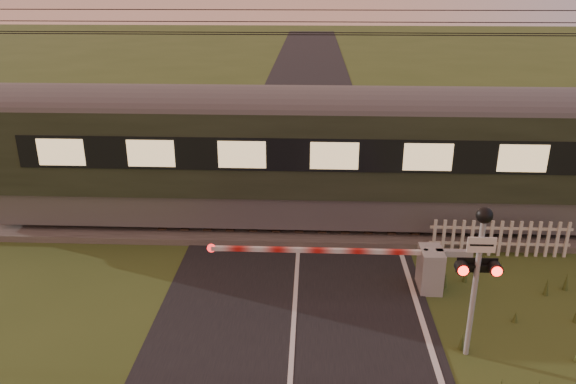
{
  "coord_description": "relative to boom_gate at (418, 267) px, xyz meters",
  "views": [
    {
      "loc": [
        0.33,
        -8.91,
        6.91
      ],
      "look_at": [
        -0.21,
        3.2,
        2.25
      ],
      "focal_mm": 35.0,
      "sensor_mm": 36.0,
      "label": 1
    }
  ],
  "objects": [
    {
      "name": "boom_gate",
      "position": [
        0.0,
        0.0,
        0.0
      ],
      "size": [
        6.17,
        0.79,
        1.05
      ],
      "color": "gray",
      "rests_on": "ground"
    },
    {
      "name": "picket_fence",
      "position": [
        2.44,
        1.78,
        -0.07
      ],
      "size": [
        3.68,
        0.08,
        1.0
      ],
      "color": "silver",
      "rests_on": "ground"
    },
    {
      "name": "ground",
      "position": [
        -2.86,
        -2.83,
        -0.57
      ],
      "size": [
        160.0,
        160.0,
        0.0
      ],
      "primitive_type": "plane",
      "color": "#394B1C",
      "rests_on": "ground"
    },
    {
      "name": "crossing_signal",
      "position": [
        0.55,
        -2.46,
        1.56
      ],
      "size": [
        0.79,
        0.34,
        3.1
      ],
      "color": "gray",
      "rests_on": "ground"
    },
    {
      "name": "track_bed",
      "position": [
        -2.86,
        3.67,
        -0.51
      ],
      "size": [
        140.0,
        3.4,
        0.39
      ],
      "color": "#47423D",
      "rests_on": "ground"
    },
    {
      "name": "overhead_wires",
      "position": [
        -2.86,
        3.67,
        5.15
      ],
      "size": [
        120.0,
        0.62,
        0.62
      ],
      "color": "black",
      "rests_on": "ground"
    },
    {
      "name": "road",
      "position": [
        -2.84,
        -3.06,
        -0.56
      ],
      "size": [
        6.0,
        140.0,
        0.03
      ],
      "color": "black",
      "rests_on": "ground"
    }
  ]
}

